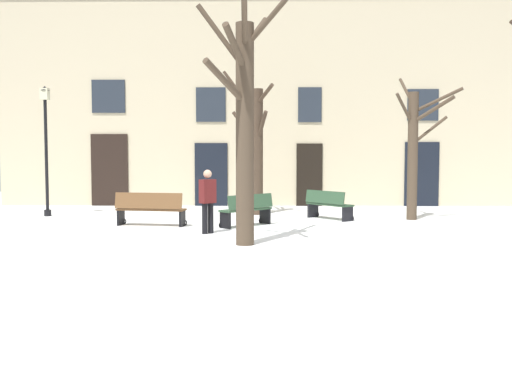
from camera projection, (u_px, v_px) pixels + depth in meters
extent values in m
plane|color=white|center=(255.00, 234.00, 14.11)|extent=(31.63, 31.63, 0.00)
cube|color=beige|center=(259.00, 95.00, 21.72)|extent=(19.77, 0.40, 8.44)
cube|color=black|center=(110.00, 170.00, 21.78)|extent=(1.40, 0.08, 2.73)
cube|color=#262D38|center=(108.00, 96.00, 21.60)|extent=(1.26, 0.06, 1.24)
cube|color=black|center=(211.00, 175.00, 21.73)|extent=(1.24, 0.08, 2.38)
cube|color=#262D38|center=(211.00, 105.00, 21.56)|extent=(1.12, 0.06, 1.29)
cube|color=black|center=(309.00, 175.00, 21.67)|extent=(0.98, 0.08, 2.37)
cube|color=#262D38|center=(310.00, 105.00, 21.50)|extent=(0.88, 0.06, 1.30)
cube|color=black|center=(422.00, 174.00, 21.60)|extent=(1.29, 0.08, 2.42)
cube|color=#262D38|center=(423.00, 105.00, 21.43)|extent=(1.16, 0.06, 1.17)
cylinder|color=#423326|center=(258.00, 152.00, 18.50)|extent=(0.34, 0.34, 4.06)
cylinder|color=#423326|center=(253.00, 102.00, 18.76)|extent=(0.47, 0.86, 0.98)
cylinder|color=#423326|center=(265.00, 94.00, 17.96)|extent=(0.59, 0.95, 0.60)
cylinder|color=#423326|center=(245.00, 128.00, 18.62)|extent=(0.93, 0.47, 1.12)
cylinder|color=#423326|center=(241.00, 94.00, 18.39)|extent=(1.16, 0.09, 1.51)
cylinder|color=#423326|center=(249.00, 108.00, 18.87)|extent=(0.73, 1.04, 1.36)
cylinder|color=#423326|center=(262.00, 126.00, 18.16)|extent=(0.42, 0.72, 0.97)
cylinder|color=#4C3D2D|center=(245.00, 135.00, 12.22)|extent=(0.39, 0.39, 4.72)
cylinder|color=#4C3D2D|center=(226.00, 82.00, 11.67)|extent=(0.89, 1.12, 0.86)
cylinder|color=#4C3D2D|center=(244.00, 23.00, 11.43)|extent=(0.15, 1.35, 0.85)
cylinder|color=#4C3D2D|center=(222.00, 37.00, 12.05)|extent=(1.08, 0.20, 1.38)
cylinder|color=#4C3D2D|center=(255.00, 33.00, 12.63)|extent=(0.55, 1.22, 0.94)
cylinder|color=#4C3D2D|center=(235.00, 48.00, 11.62)|extent=(0.50, 1.09, 0.85)
cylinder|color=#4C3D2D|center=(273.00, 14.00, 11.76)|extent=(1.32, 0.70, 1.35)
cylinder|color=#4C3D2D|center=(247.00, 82.00, 12.46)|extent=(0.20, 0.74, 1.09)
cylinder|color=#4C3D2D|center=(413.00, 156.00, 17.03)|extent=(0.30, 0.30, 3.80)
cylinder|color=#4C3D2D|center=(405.00, 110.00, 16.76)|extent=(0.69, 0.49, 0.97)
cylinder|color=#4C3D2D|center=(430.00, 130.00, 16.97)|extent=(1.04, 0.11, 0.85)
cylinder|color=#4C3D2D|center=(438.00, 100.00, 16.81)|extent=(1.43, 0.31, 0.76)
cylinder|color=#4C3D2D|center=(407.00, 92.00, 17.26)|extent=(0.35, 0.80, 0.92)
cylinder|color=#4C3D2D|center=(433.00, 110.00, 16.50)|extent=(1.02, 1.00, 0.76)
cylinder|color=black|center=(46.00, 158.00, 18.04)|extent=(0.10, 0.10, 3.66)
cylinder|color=black|center=(48.00, 213.00, 18.15)|extent=(0.22, 0.22, 0.20)
cube|color=beige|center=(45.00, 94.00, 17.91)|extent=(0.24, 0.24, 0.36)
cone|color=black|center=(45.00, 88.00, 17.90)|extent=(0.30, 0.30, 0.14)
cube|color=brown|center=(151.00, 209.00, 15.67)|extent=(1.94, 0.76, 0.05)
cube|color=brown|center=(148.00, 201.00, 15.44)|extent=(1.89, 0.42, 0.43)
cube|color=black|center=(182.00, 218.00, 15.52)|extent=(0.13, 0.41, 0.45)
torus|color=black|center=(184.00, 223.00, 15.71)|extent=(0.17, 0.06, 0.17)
cube|color=black|center=(121.00, 217.00, 15.84)|extent=(0.13, 0.41, 0.45)
torus|color=black|center=(124.00, 221.00, 16.02)|extent=(0.17, 0.06, 0.17)
cube|color=#2D4C33|center=(330.00, 204.00, 17.23)|extent=(1.36, 1.50, 0.05)
cube|color=#2D4C33|center=(325.00, 197.00, 17.08)|extent=(1.07, 1.25, 0.38)
cube|color=black|center=(348.00, 214.00, 16.69)|extent=(0.36, 0.32, 0.45)
torus|color=black|center=(352.00, 218.00, 16.81)|extent=(0.13, 0.15, 0.17)
cube|color=black|center=(313.00, 210.00, 17.80)|extent=(0.36, 0.32, 0.45)
torus|color=black|center=(317.00, 214.00, 17.93)|extent=(0.13, 0.15, 0.17)
cube|color=#2D4C33|center=(246.00, 209.00, 15.58)|extent=(1.44, 1.45, 0.05)
cube|color=#2D4C33|center=(251.00, 201.00, 15.43)|extent=(1.20, 1.22, 0.38)
cube|color=black|center=(265.00, 216.00, 16.12)|extent=(0.32, 0.31, 0.45)
torus|color=black|center=(261.00, 220.00, 16.25)|extent=(0.14, 0.14, 0.17)
cube|color=black|center=(225.00, 220.00, 15.07)|extent=(0.32, 0.31, 0.45)
torus|color=black|center=(221.00, 225.00, 15.20)|extent=(0.14, 0.14, 0.17)
cylinder|color=black|center=(205.00, 219.00, 14.04)|extent=(0.14, 0.14, 0.76)
cylinder|color=black|center=(211.00, 218.00, 14.16)|extent=(0.14, 0.14, 0.76)
cube|color=#591919|center=(208.00, 191.00, 14.06)|extent=(0.43, 0.42, 0.58)
sphere|color=tan|center=(208.00, 174.00, 14.03)|extent=(0.21, 0.21, 0.21)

